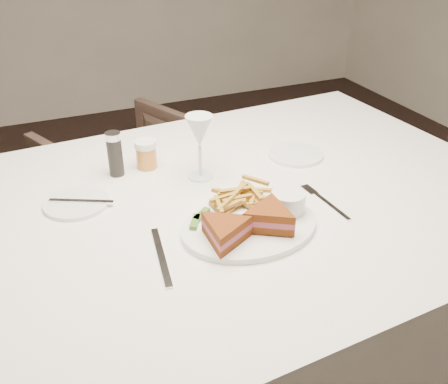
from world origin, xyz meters
name	(u,v)px	position (x,y,z in m)	size (l,w,h in m)	color
ground	(161,368)	(0.00, 0.00, 0.00)	(5.00, 5.00, 0.00)	black
table	(217,311)	(0.14, -0.19, 0.38)	(1.58, 1.05, 0.75)	white
chair_far	(133,182)	(0.12, 0.76, 0.32)	(0.62, 0.58, 0.64)	#4B372E
table_setting	(227,196)	(0.14, -0.24, 0.79)	(0.79, 0.58, 0.18)	white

